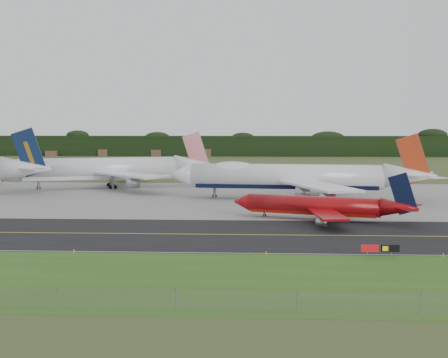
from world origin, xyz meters
The scene contains 15 objects.
ground centered at (0.00, 0.00, 0.00)m, with size 600.00×600.00×0.00m, color #3B4822.
grass_verge centered at (0.00, -35.00, 0.01)m, with size 400.00×30.00×0.01m, color #2C5D1B.
taxiway centered at (0.00, -4.00, 0.01)m, with size 400.00×32.00×0.02m, color black.
apron centered at (0.00, 51.00, 0.01)m, with size 400.00×78.00×0.01m, color gray.
taxiway_centreline centered at (0.00, -4.00, 0.03)m, with size 400.00×0.40×0.00m, color #D2C913.
taxiway_edge_line centered at (0.00, -19.50, 0.03)m, with size 400.00×0.25×0.00m, color silver.
perimeter_fence centered at (0.00, -48.00, 1.10)m, with size 320.00×0.10×320.00m.
horizon_treeline centered at (0.00, 273.76, 5.47)m, with size 700.00×25.00×12.00m.
jet_ba_747 centered at (11.66, 46.83, 5.67)m, with size 66.29×54.63×16.66m.
jet_red_737 centered at (14.93, 12.95, 2.73)m, with size 35.58×28.23×9.86m.
jet_star_tail centered at (-41.27, 73.65, 5.56)m, with size 61.79×50.31×16.68m.
taxiway_sign centered at (19.33, -21.25, 1.26)m, with size 5.37×0.46×1.79m.
edge_marker_left centered at (-24.54, -20.50, 0.25)m, with size 0.16×0.16×0.50m, color yellow.
edge_marker_center centered at (3.39, -20.50, 0.25)m, with size 0.16×0.16×0.50m, color yellow.
edge_marker_right centered at (28.30, -20.50, 0.25)m, with size 0.16×0.16×0.50m, color yellow.
Camera 1 is at (1.96, -108.49, 18.48)m, focal length 50.00 mm.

